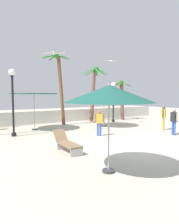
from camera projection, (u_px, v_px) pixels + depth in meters
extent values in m
plane|color=beige|center=(129.00, 146.00, 9.71)|extent=(56.00, 56.00, 0.00)
cube|color=silver|center=(49.00, 117.00, 17.77)|extent=(25.20, 0.30, 1.10)
cylinder|color=#333338|center=(104.00, 126.00, 15.88)|extent=(0.43, 0.43, 0.08)
cylinder|color=#A5A5AD|center=(104.00, 112.00, 15.79)|extent=(0.05, 0.05, 2.27)
cone|color=#B7AD93|center=(104.00, 96.00, 15.69)|extent=(3.08, 3.08, 0.27)
sphere|color=#99999E|center=(104.00, 94.00, 15.68)|extent=(0.08, 0.08, 0.08)
cylinder|color=#333338|center=(35.00, 129.00, 14.29)|extent=(0.39, 0.39, 0.08)
cylinder|color=#A5A5AD|center=(34.00, 112.00, 14.19)|extent=(0.05, 0.05, 2.53)
cylinder|color=#1E594C|center=(34.00, 94.00, 14.09)|extent=(3.16, 3.16, 0.06)
sphere|color=#99999E|center=(34.00, 92.00, 14.08)|extent=(0.08, 0.08, 0.08)
cylinder|color=#333338|center=(108.00, 171.00, 6.48)|extent=(0.39, 0.39, 0.08)
cylinder|color=#A5A5AD|center=(109.00, 137.00, 6.39)|extent=(0.05, 0.05, 2.24)
cone|color=#1E594C|center=(109.00, 94.00, 6.28)|extent=(2.81, 2.81, 0.54)
sphere|color=#99999E|center=(109.00, 85.00, 6.26)|extent=(0.08, 0.08, 0.08)
cylinder|color=brown|center=(122.00, 101.00, 20.12)|extent=(0.54, 0.34, 3.61)
sphere|color=#366A27|center=(121.00, 83.00, 19.86)|extent=(0.55, 0.55, 0.55)
ellipsoid|color=#366A27|center=(126.00, 85.00, 20.13)|extent=(1.15, 0.33, 0.40)
ellipsoid|color=#366A27|center=(122.00, 85.00, 20.43)|extent=(1.01, 0.87, 0.40)
ellipsoid|color=#366A27|center=(117.00, 85.00, 20.38)|extent=(0.28, 1.15, 0.40)
ellipsoid|color=#366A27|center=(115.00, 84.00, 20.07)|extent=(0.85, 1.03, 0.40)
ellipsoid|color=#366A27|center=(116.00, 84.00, 19.55)|extent=(1.14, 0.21, 0.40)
ellipsoid|color=#366A27|center=(120.00, 84.00, 19.32)|extent=(1.02, 0.86, 0.40)
ellipsoid|color=#366A27|center=(125.00, 84.00, 19.39)|extent=(0.21, 1.14, 0.40)
ellipsoid|color=#366A27|center=(127.00, 84.00, 19.72)|extent=(0.90, 0.98, 0.40)
cylinder|color=brown|center=(93.00, 95.00, 19.10)|extent=(0.67, 0.35, 4.81)
sphere|color=#217E2E|center=(96.00, 69.00, 19.08)|extent=(0.55, 0.55, 0.55)
ellipsoid|color=#217E2E|center=(102.00, 72.00, 19.53)|extent=(1.31, 0.28, 0.66)
ellipsoid|color=#217E2E|center=(96.00, 73.00, 19.80)|extent=(1.00, 1.12, 0.66)
ellipsoid|color=#217E2E|center=(90.00, 72.00, 19.59)|extent=(0.49, 1.31, 0.66)
ellipsoid|color=#217E2E|center=(88.00, 72.00, 18.92)|extent=(1.30, 0.61, 0.66)
ellipsoid|color=#217E2E|center=(91.00, 71.00, 18.52)|extent=(1.28, 0.67, 0.66)
ellipsoid|color=#217E2E|center=(97.00, 71.00, 18.41)|extent=(0.69, 1.28, 0.66)
ellipsoid|color=#217E2E|center=(103.00, 72.00, 18.88)|extent=(0.97, 1.15, 0.66)
cylinder|color=brown|center=(61.00, 91.00, 16.49)|extent=(0.68, 0.27, 5.53)
sphere|color=#317B31|center=(56.00, 55.00, 16.03)|extent=(0.44, 0.44, 0.44)
ellipsoid|color=#317B31|center=(63.00, 57.00, 16.35)|extent=(1.18, 0.25, 0.37)
ellipsoid|color=#317B31|center=(57.00, 58.00, 16.64)|extent=(0.82, 1.08, 0.37)
ellipsoid|color=#317B31|center=(52.00, 58.00, 16.51)|extent=(0.31, 1.18, 0.37)
ellipsoid|color=#317B31|center=(48.00, 57.00, 16.08)|extent=(1.05, 0.86, 0.37)
ellipsoid|color=#317B31|center=(49.00, 56.00, 15.73)|extent=(1.17, 0.24, 0.37)
ellipsoid|color=#317B31|center=(52.00, 55.00, 15.48)|extent=(1.05, 0.86, 0.37)
ellipsoid|color=#317B31|center=(60.00, 56.00, 15.61)|extent=(0.41, 1.18, 0.37)
ellipsoid|color=#317B31|center=(63.00, 57.00, 15.96)|extent=(1.01, 0.92, 0.37)
cylinder|color=black|center=(113.00, 121.00, 18.62)|extent=(0.28, 0.28, 0.20)
cylinder|color=black|center=(113.00, 104.00, 18.50)|extent=(0.12, 0.12, 3.16)
cylinder|color=black|center=(113.00, 87.00, 18.37)|extent=(0.22, 0.22, 0.06)
sphere|color=white|center=(113.00, 84.00, 18.35)|extent=(0.41, 0.41, 0.41)
cylinder|color=black|center=(14.00, 135.00, 12.14)|extent=(0.28, 0.28, 0.20)
cylinder|color=black|center=(13.00, 106.00, 12.00)|extent=(0.12, 0.12, 3.52)
cylinder|color=black|center=(12.00, 76.00, 11.86)|extent=(0.22, 0.22, 0.06)
sphere|color=white|center=(12.00, 72.00, 11.84)|extent=(0.41, 0.41, 0.41)
cube|color=#B7B7BC|center=(77.00, 152.00, 8.10)|extent=(0.55, 0.06, 0.35)
cube|color=#B7B7BC|center=(63.00, 145.00, 9.20)|extent=(0.55, 0.06, 0.35)
cube|color=#8C6B4C|center=(69.00, 145.00, 8.63)|extent=(0.59, 1.42, 0.08)
cube|color=#8C6B4C|center=(60.00, 135.00, 9.40)|extent=(0.56, 0.53, 0.52)
cylinder|color=gold|center=(164.00, 124.00, 14.34)|extent=(0.12, 0.12, 0.84)
cylinder|color=gold|center=(163.00, 124.00, 14.20)|extent=(0.12, 0.12, 0.84)
cube|color=gold|center=(164.00, 114.00, 14.21)|extent=(0.42, 0.36, 0.60)
sphere|color=brown|center=(164.00, 108.00, 14.18)|extent=(0.23, 0.23, 0.23)
cylinder|color=brown|center=(165.00, 113.00, 14.41)|extent=(0.08, 0.08, 0.54)
cylinder|color=brown|center=(163.00, 113.00, 14.01)|extent=(0.08, 0.08, 0.54)
cylinder|color=#3359B2|center=(175.00, 129.00, 12.38)|extent=(0.12, 0.12, 0.82)
cylinder|color=#3359B2|center=(173.00, 128.00, 12.53)|extent=(0.12, 0.12, 0.82)
cube|color=#26262D|center=(174.00, 117.00, 12.40)|extent=(0.31, 0.40, 0.58)
sphere|color=tan|center=(174.00, 110.00, 12.36)|extent=(0.22, 0.22, 0.22)
cylinder|color=tan|center=(177.00, 117.00, 12.17)|extent=(0.08, 0.08, 0.52)
cylinder|color=tan|center=(171.00, 116.00, 12.62)|extent=(0.08, 0.08, 0.52)
cylinder|color=#3359B2|center=(100.00, 129.00, 12.23)|extent=(0.12, 0.12, 0.77)
cylinder|color=#3359B2|center=(98.00, 129.00, 12.20)|extent=(0.12, 0.12, 0.77)
cube|color=gold|center=(99.00, 118.00, 12.16)|extent=(0.42, 0.36, 0.55)
sphere|color=#936B4C|center=(99.00, 112.00, 12.13)|extent=(0.21, 0.21, 0.21)
cylinder|color=#936B4C|center=(103.00, 118.00, 12.21)|extent=(0.08, 0.08, 0.49)
cylinder|color=#936B4C|center=(95.00, 118.00, 12.11)|extent=(0.08, 0.08, 0.49)
ellipsoid|color=white|center=(111.00, 61.00, 16.14)|extent=(0.15, 0.33, 0.12)
sphere|color=white|center=(110.00, 61.00, 16.28)|extent=(0.10, 0.10, 0.10)
cube|color=silver|center=(107.00, 60.00, 15.99)|extent=(0.62, 0.21, 0.13)
cube|color=silver|center=(114.00, 61.00, 16.27)|extent=(0.62, 0.21, 0.05)
ellipsoid|color=white|center=(53.00, 53.00, 12.35)|extent=(0.25, 0.34, 0.12)
sphere|color=white|center=(53.00, 52.00, 12.18)|extent=(0.10, 0.10, 0.10)
cube|color=silver|center=(59.00, 53.00, 12.39)|extent=(0.68, 0.42, 0.08)
cube|color=silver|center=(48.00, 53.00, 12.30)|extent=(0.68, 0.42, 0.14)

